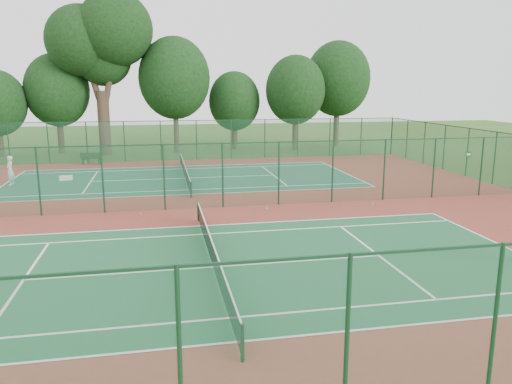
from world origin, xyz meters
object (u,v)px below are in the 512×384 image
Objects in this scene: trash_bin at (84,159)px; kit_bag at (66,178)px; player_far at (10,171)px; big_tree at (100,40)px; bench at (91,158)px.

trash_bin is 7.58m from kit_bag.
big_tree is at bearing 167.20° from player_far.
bench is at bearing -38.63° from trash_bin.
player_far is 9.35m from trash_bin.
bench is at bearing 159.27° from player_far.
player_far is 2.44× the size of trash_bin.
trash_bin is 0.47× the size of bench.
kit_bag is at bearing -96.66° from big_tree.
big_tree is (1.32, 5.78, 10.10)m from trash_bin.
player_far is at bearing -111.88° from trash_bin.
kit_bag is (3.24, 1.09, -0.81)m from player_far.
bench reaches higher than trash_bin.
player_far reaches higher than kit_bag.
player_far is 3.51m from kit_bag.
big_tree is at bearing 92.33° from bench.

